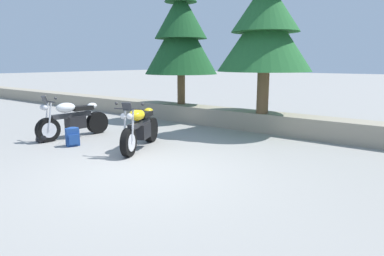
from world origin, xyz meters
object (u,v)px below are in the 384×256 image
Objects in this scene: motorcycle_white_near_left at (73,120)px; motorcycle_yellow_centre at (140,128)px; rider_helmet at (41,137)px; pine_tree_mid_left at (265,25)px; pine_tree_far_left at (181,32)px; rider_backpack at (72,136)px.

motorcycle_yellow_centre is at bearing 5.90° from motorcycle_white_near_left.
pine_tree_mid_left reaches higher than rider_helmet.
pine_tree_mid_left reaches higher than motorcycle_yellow_centre.
pine_tree_mid_left is (3.26, -0.32, 0.00)m from pine_tree_far_left.
rider_helmet is 5.72m from pine_tree_far_left.
rider_helmet is (-0.12, -0.85, -0.35)m from motorcycle_white_near_left.
rider_helmet is (-2.44, -1.09, -0.35)m from motorcycle_yellow_centre.
pine_tree_far_left is at bearing 83.18° from rider_helmet.
motorcycle_white_near_left is at bearing -174.10° from motorcycle_yellow_centre.
pine_tree_far_left reaches higher than rider_backpack.
pine_tree_mid_left is at bearing 56.13° from rider_backpack.
rider_backpack is (0.83, -0.58, -0.24)m from motorcycle_white_near_left.
rider_helmet is at bearing -163.95° from rider_backpack.
motorcycle_yellow_centre is 0.44× the size of pine_tree_far_left.
rider_backpack is 0.99m from rider_helmet.
motorcycle_yellow_centre is 4.54m from pine_tree_mid_left.
motorcycle_white_near_left is 5.86m from pine_tree_mid_left.
motorcycle_yellow_centre is 4.94m from pine_tree_far_left.
motorcycle_white_near_left is 1.07× the size of motorcycle_yellow_centre.
motorcycle_yellow_centre is at bearing 28.68° from rider_backpack.
motorcycle_yellow_centre is 2.69m from rider_helmet.
pine_tree_far_left is at bearing 94.43° from rider_backpack.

